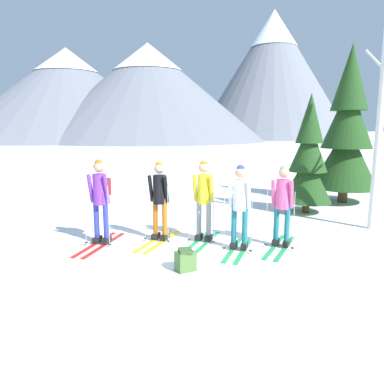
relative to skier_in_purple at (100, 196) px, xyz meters
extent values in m
plane|color=white|center=(1.90, -0.55, -1.02)|extent=(400.00, 400.00, 0.00)
cube|color=red|center=(0.05, -0.15, -1.01)|extent=(0.89, 1.59, 0.02)
cube|color=red|center=(-0.15, -0.05, -1.01)|extent=(0.89, 1.59, 0.02)
cube|color=black|center=(0.09, -0.06, -0.94)|extent=(0.22, 0.28, 0.12)
cylinder|color=#2D389E|center=(0.09, -0.06, -0.47)|extent=(0.11, 0.11, 0.85)
cube|color=black|center=(-0.10, 0.04, -0.94)|extent=(0.22, 0.28, 0.12)
cylinder|color=#2D389E|center=(-0.10, 0.04, -0.47)|extent=(0.11, 0.11, 0.85)
cylinder|color=purple|center=(0.00, -0.01, 0.15)|extent=(0.28, 0.28, 0.64)
sphere|color=tan|center=(0.00, -0.01, 0.62)|extent=(0.23, 0.23, 0.23)
sphere|color=#B76019|center=(0.00, -0.01, 0.69)|extent=(0.17, 0.17, 0.17)
cylinder|color=purple|center=(0.13, -0.15, 0.17)|extent=(0.16, 0.22, 0.61)
cylinder|color=purple|center=(-0.19, 0.02, 0.17)|extent=(0.16, 0.22, 0.61)
cylinder|color=#A5A5AD|center=(0.15, -0.29, -0.38)|extent=(0.02, 0.02, 1.28)
cylinder|color=black|center=(0.15, -0.29, -0.96)|extent=(0.07, 0.07, 0.01)
cylinder|color=#A5A5AD|center=(-0.33, -0.04, -0.38)|extent=(0.02, 0.02, 1.28)
cylinder|color=black|center=(-0.33, -0.04, -0.96)|extent=(0.07, 0.07, 0.01)
cube|color=maroon|center=(0.07, 0.14, 0.18)|extent=(0.30, 0.26, 0.36)
cube|color=yellow|center=(1.28, -0.18, -1.01)|extent=(1.04, 1.52, 0.02)
cube|color=yellow|center=(1.09, -0.06, -1.01)|extent=(1.04, 1.52, 0.02)
cube|color=black|center=(1.33, -0.09, -0.94)|extent=(0.23, 0.28, 0.12)
cylinder|color=#B76019|center=(1.33, -0.09, -0.49)|extent=(0.11, 0.11, 0.82)
cube|color=black|center=(1.15, 0.03, -0.94)|extent=(0.23, 0.28, 0.12)
cylinder|color=#B76019|center=(1.15, 0.03, -0.49)|extent=(0.11, 0.11, 0.82)
cylinder|color=black|center=(1.24, -0.03, 0.11)|extent=(0.28, 0.28, 0.62)
sphere|color=tan|center=(1.24, -0.03, 0.56)|extent=(0.22, 0.22, 0.22)
sphere|color=#B76019|center=(1.24, -0.03, 0.63)|extent=(0.17, 0.17, 0.17)
cylinder|color=black|center=(1.36, -0.18, 0.13)|extent=(0.18, 0.21, 0.58)
cylinder|color=black|center=(1.06, 0.01, 0.13)|extent=(0.18, 0.21, 0.58)
cylinder|color=#A5A5AD|center=(1.37, -0.33, -0.40)|extent=(0.02, 0.02, 1.23)
cylinder|color=black|center=(1.37, -0.33, -0.96)|extent=(0.07, 0.07, 0.01)
cylinder|color=#A5A5AD|center=(0.91, -0.04, -0.40)|extent=(0.02, 0.02, 1.23)
cylinder|color=black|center=(0.91, -0.04, -0.96)|extent=(0.07, 0.07, 0.01)
cube|color=green|center=(2.19, -0.44, -1.01)|extent=(0.94, 1.39, 0.02)
cube|color=green|center=(2.00, -0.32, -1.01)|extent=(0.94, 1.39, 0.02)
cube|color=black|center=(2.24, -0.36, -0.94)|extent=(0.23, 0.28, 0.12)
cylinder|color=gray|center=(2.24, -0.36, -0.48)|extent=(0.11, 0.11, 0.83)
cube|color=black|center=(2.06, -0.24, -0.94)|extent=(0.23, 0.28, 0.12)
cylinder|color=gray|center=(2.06, -0.24, -0.48)|extent=(0.11, 0.11, 0.83)
cylinder|color=yellow|center=(2.15, -0.30, 0.13)|extent=(0.28, 0.28, 0.62)
sphere|color=tan|center=(2.15, -0.30, 0.59)|extent=(0.23, 0.23, 0.23)
sphere|color=#B76019|center=(2.15, -0.30, 0.66)|extent=(0.17, 0.17, 0.17)
cylinder|color=yellow|center=(2.27, -0.45, 0.15)|extent=(0.18, 0.21, 0.59)
cylinder|color=yellow|center=(1.97, -0.25, 0.15)|extent=(0.18, 0.21, 0.59)
cylinder|color=#A5A5AD|center=(2.28, -0.60, -0.39)|extent=(0.02, 0.02, 1.25)
cylinder|color=black|center=(2.28, -0.60, -0.96)|extent=(0.07, 0.07, 0.01)
cylinder|color=#A5A5AD|center=(1.83, -0.30, -0.39)|extent=(0.02, 0.02, 1.25)
cylinder|color=black|center=(1.83, -0.30, -0.96)|extent=(0.07, 0.07, 0.01)
cube|color=#4C7238|center=(2.24, -0.16, 0.16)|extent=(0.31, 0.28, 0.36)
cube|color=green|center=(2.74, -1.15, -1.01)|extent=(0.89, 1.38, 0.02)
cube|color=green|center=(2.56, -1.04, -1.01)|extent=(0.89, 1.38, 0.02)
cube|color=black|center=(2.80, -1.07, -0.94)|extent=(0.23, 0.28, 0.12)
cylinder|color=#1E6B7A|center=(2.80, -1.07, -0.49)|extent=(0.11, 0.11, 0.82)
cube|color=black|center=(2.61, -0.95, -0.94)|extent=(0.23, 0.28, 0.12)
cylinder|color=#1E6B7A|center=(2.61, -0.95, -0.49)|extent=(0.11, 0.11, 0.82)
cylinder|color=white|center=(2.70, -1.01, 0.10)|extent=(0.28, 0.28, 0.61)
sphere|color=tan|center=(2.70, -1.01, 0.55)|extent=(0.22, 0.22, 0.22)
sphere|color=#2D389E|center=(2.70, -1.01, 0.62)|extent=(0.17, 0.17, 0.17)
cylinder|color=white|center=(2.82, -1.16, 0.12)|extent=(0.17, 0.21, 0.58)
cylinder|color=white|center=(2.52, -0.97, 0.12)|extent=(0.17, 0.21, 0.58)
cylinder|color=#A5A5AD|center=(2.84, -1.31, -0.40)|extent=(0.02, 0.02, 1.22)
cylinder|color=black|center=(2.84, -1.31, -0.96)|extent=(0.07, 0.07, 0.01)
cylinder|color=#A5A5AD|center=(2.38, -1.02, -0.40)|extent=(0.02, 0.02, 1.22)
cylinder|color=black|center=(2.38, -1.02, -0.96)|extent=(0.07, 0.07, 0.01)
cube|color=green|center=(3.64, -1.17, -1.01)|extent=(1.14, 1.41, 0.02)
cube|color=green|center=(3.47, -1.03, -1.01)|extent=(1.14, 1.41, 0.02)
cube|color=black|center=(3.70, -1.09, -0.94)|extent=(0.25, 0.27, 0.12)
cylinder|color=#1E6B7A|center=(3.70, -1.09, -0.50)|extent=(0.11, 0.11, 0.80)
cube|color=black|center=(3.53, -0.95, -0.94)|extent=(0.25, 0.27, 0.12)
cylinder|color=#1E6B7A|center=(3.53, -0.95, -0.50)|extent=(0.11, 0.11, 0.80)
cylinder|color=#E55193|center=(3.62, -1.02, 0.08)|extent=(0.28, 0.28, 0.60)
sphere|color=tan|center=(3.62, -1.02, 0.53)|extent=(0.22, 0.22, 0.22)
sphere|color=gray|center=(3.62, -1.02, 0.59)|extent=(0.16, 0.16, 0.16)
cylinder|color=#E55193|center=(3.72, -1.18, 0.10)|extent=(0.18, 0.20, 0.57)
cylinder|color=#E55193|center=(3.44, -0.96, 0.10)|extent=(0.18, 0.20, 0.57)
cylinder|color=#A5A5AD|center=(3.72, -1.33, -0.42)|extent=(0.02, 0.02, 1.20)
cylinder|color=black|center=(3.72, -1.33, -0.96)|extent=(0.07, 0.07, 0.01)
cylinder|color=#A5A5AD|center=(3.29, -1.00, -0.42)|extent=(0.02, 0.02, 1.20)
cylinder|color=black|center=(3.29, -1.00, -0.96)|extent=(0.07, 0.07, 0.01)
cube|color=#384C99|center=(3.72, -0.89, 0.11)|extent=(0.30, 0.29, 0.36)
cylinder|color=#51381E|center=(5.72, 1.69, -0.69)|extent=(0.20, 0.20, 0.66)
cone|color=#1E4219|center=(5.72, 1.69, 0.00)|extent=(1.40, 1.40, 1.38)
cone|color=#1E4219|center=(5.72, 1.69, 0.88)|extent=(1.07, 1.07, 1.38)
cone|color=#1E4219|center=(5.72, 1.69, 1.68)|extent=(0.76, 0.76, 1.38)
cylinder|color=#51381E|center=(7.68, 2.79, -0.53)|extent=(0.30, 0.30, 0.97)
cone|color=#1E4219|center=(7.68, 2.79, 0.49)|extent=(2.08, 2.08, 2.05)
cone|color=#1E4219|center=(7.68, 2.79, 1.79)|extent=(1.59, 1.59, 2.05)
cone|color=#1E4219|center=(7.68, 2.79, 2.97)|extent=(1.13, 1.13, 2.05)
cylinder|color=silver|center=(6.40, -0.22, 1.32)|extent=(0.17, 0.17, 4.67)
cylinder|color=silver|center=(6.42, 0.14, 2.99)|extent=(0.10, 0.77, 0.61)
cube|color=#4C7238|center=(1.42, -1.87, -0.85)|extent=(0.37, 0.32, 0.34)
cube|color=#39562A|center=(1.42, -1.87, -0.66)|extent=(0.22, 0.28, 0.04)
cone|color=slate|center=(-6.91, 67.65, 7.54)|extent=(43.24, 43.24, 17.12)
cone|color=white|center=(-6.91, 67.65, 13.83)|extent=(12.04, 12.04, 4.54)
cone|color=slate|center=(7.67, 61.62, 7.68)|extent=(42.33, 42.33, 17.39)
cone|color=white|center=(7.67, 61.62, 13.89)|extent=(12.68, 12.68, 4.96)
cone|color=slate|center=(35.64, 69.76, 12.56)|extent=(33.88, 33.88, 27.15)
cone|color=white|center=(35.64, 69.76, 22.29)|extent=(10.07, 10.07, 7.69)
camera|label=1|loc=(0.20, -7.79, 1.41)|focal=34.55mm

